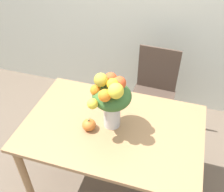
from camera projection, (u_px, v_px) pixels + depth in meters
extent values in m
plane|color=brown|center=(112.00, 181.00, 2.41)|extent=(12.00, 12.00, 0.00)
cube|color=#9E754C|center=(112.00, 127.00, 1.95)|extent=(1.32, 0.87, 0.03)
cylinder|color=#9E754C|center=(25.00, 176.00, 2.05)|extent=(0.06, 0.06, 0.70)
cylinder|color=#9E754C|center=(66.00, 113.00, 2.59)|extent=(0.06, 0.06, 0.70)
cylinder|color=#9E754C|center=(189.00, 141.00, 2.32)|extent=(0.06, 0.06, 0.70)
cylinder|color=silver|center=(112.00, 113.00, 1.89)|extent=(0.12, 0.12, 0.22)
cylinder|color=silver|center=(112.00, 120.00, 1.93)|extent=(0.11, 0.11, 0.08)
cylinder|color=#38662D|center=(115.00, 110.00, 1.86)|extent=(0.00, 0.00, 0.27)
cylinder|color=#38662D|center=(114.00, 108.00, 1.88)|extent=(0.01, 0.01, 0.27)
cylinder|color=#38662D|center=(110.00, 108.00, 1.88)|extent=(0.00, 0.01, 0.27)
cylinder|color=#38662D|center=(109.00, 110.00, 1.86)|extent=(0.00, 0.01, 0.27)
cylinder|color=#38662D|center=(112.00, 112.00, 1.84)|extent=(0.01, 0.01, 0.27)
ellipsoid|color=#38662D|center=(112.00, 96.00, 1.78)|extent=(0.27, 0.27, 0.16)
sphere|color=yellow|center=(93.00, 104.00, 1.68)|extent=(0.07, 0.07, 0.07)
sphere|color=yellow|center=(113.00, 84.00, 1.66)|extent=(0.08, 0.08, 0.08)
sphere|color=#D64C23|center=(119.00, 83.00, 1.70)|extent=(0.09, 0.09, 0.09)
sphere|color=yellow|center=(116.00, 91.00, 1.62)|extent=(0.10, 0.10, 0.10)
sphere|color=#AD9E33|center=(101.00, 80.00, 1.70)|extent=(0.09, 0.09, 0.09)
sphere|color=orange|center=(105.00, 96.00, 1.64)|extent=(0.08, 0.08, 0.08)
sphere|color=orange|center=(96.00, 90.00, 1.75)|extent=(0.08, 0.08, 0.08)
sphere|color=#D64C23|center=(111.00, 79.00, 1.75)|extent=(0.09, 0.09, 0.09)
ellipsoid|color=orange|center=(89.00, 125.00, 1.90)|extent=(0.10, 0.10, 0.08)
cylinder|color=brown|center=(89.00, 120.00, 1.87)|extent=(0.01, 0.01, 0.02)
cube|color=#47382D|center=(151.00, 101.00, 2.59)|extent=(0.43, 0.43, 0.02)
cylinder|color=#47382D|center=(129.00, 125.00, 2.65)|extent=(0.04, 0.04, 0.44)
cylinder|color=#47382D|center=(162.00, 133.00, 2.57)|extent=(0.04, 0.04, 0.44)
cylinder|color=#47382D|center=(138.00, 104.00, 2.90)|extent=(0.04, 0.04, 0.44)
cylinder|color=#47382D|center=(168.00, 110.00, 2.81)|extent=(0.04, 0.04, 0.44)
cube|color=#47382D|center=(158.00, 69.00, 2.57)|extent=(0.40, 0.03, 0.47)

